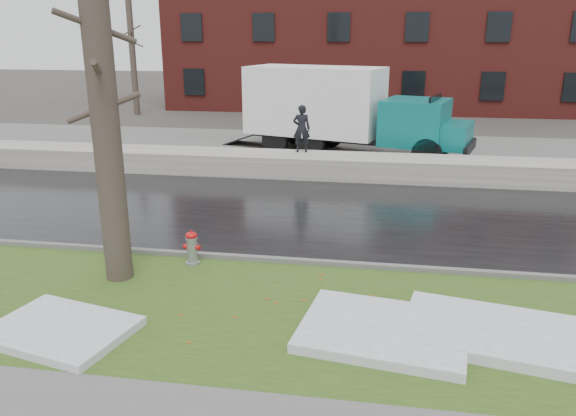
% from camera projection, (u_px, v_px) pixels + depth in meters
% --- Properties ---
extents(ground, '(120.00, 120.00, 0.00)m').
position_uv_depth(ground, '(249.00, 282.00, 11.07)').
color(ground, '#47423D').
rests_on(ground, ground).
extents(verge, '(60.00, 4.50, 0.04)m').
position_uv_depth(verge, '(233.00, 311.00, 9.88)').
color(verge, '#2E4A18').
rests_on(verge, ground).
extents(road, '(60.00, 7.00, 0.03)m').
position_uv_depth(road, '(286.00, 212.00, 15.30)').
color(road, black).
rests_on(road, ground).
extents(parking_lot, '(60.00, 9.00, 0.03)m').
position_uv_depth(parking_lot, '(320.00, 151.00, 23.30)').
color(parking_lot, slate).
rests_on(parking_lot, ground).
extents(curb, '(60.00, 0.15, 0.14)m').
position_uv_depth(curb, '(259.00, 259.00, 11.99)').
color(curb, slate).
rests_on(curb, ground).
extents(snowbank, '(60.00, 1.60, 0.75)m').
position_uv_depth(snowbank, '(307.00, 165.00, 19.15)').
color(snowbank, beige).
rests_on(snowbank, ground).
extents(brick_building, '(26.00, 12.00, 10.00)m').
position_uv_depth(brick_building, '(379.00, 28.00, 37.51)').
color(brick_building, maroon).
rests_on(brick_building, ground).
extents(bg_tree_left, '(1.40, 1.62, 6.50)m').
position_uv_depth(bg_tree_left, '(133.00, 57.00, 32.64)').
color(bg_tree_left, brown).
rests_on(bg_tree_left, ground).
extents(bg_tree_center, '(1.40, 1.62, 6.50)m').
position_uv_depth(bg_tree_center, '(249.00, 55.00, 35.48)').
color(bg_tree_center, brown).
rests_on(bg_tree_center, ground).
extents(fire_hydrant, '(0.36, 0.31, 0.75)m').
position_uv_depth(fire_hydrant, '(192.00, 246.00, 11.71)').
color(fire_hydrant, '#919498').
rests_on(fire_hydrant, verge).
extents(tree, '(1.33, 1.55, 6.53)m').
position_uv_depth(tree, '(104.00, 111.00, 10.23)').
color(tree, brown).
rests_on(tree, verge).
extents(box_truck, '(10.30, 4.66, 3.42)m').
position_uv_depth(box_truck, '(340.00, 109.00, 22.27)').
color(box_truck, black).
rests_on(box_truck, ground).
extents(worker, '(0.64, 0.46, 1.63)m').
position_uv_depth(worker, '(302.00, 129.00, 19.19)').
color(worker, black).
rests_on(worker, snowbank).
extents(snow_patch_near, '(2.87, 2.36, 0.16)m').
position_uv_depth(snow_patch_near, '(383.00, 330.00, 9.04)').
color(snow_patch_near, white).
rests_on(snow_patch_near, verge).
extents(snow_patch_far, '(2.50, 2.05, 0.14)m').
position_uv_depth(snow_patch_far, '(60.00, 330.00, 9.07)').
color(snow_patch_far, white).
rests_on(snow_patch_far, verge).
extents(snow_patch_side, '(3.10, 2.33, 0.18)m').
position_uv_depth(snow_patch_side, '(494.00, 333.00, 8.94)').
color(snow_patch_side, white).
rests_on(snow_patch_side, verge).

